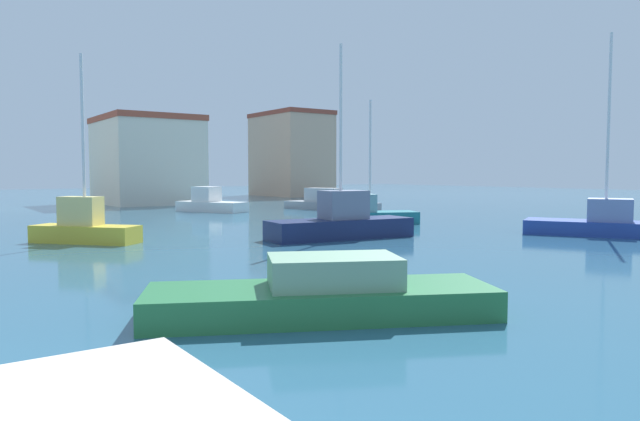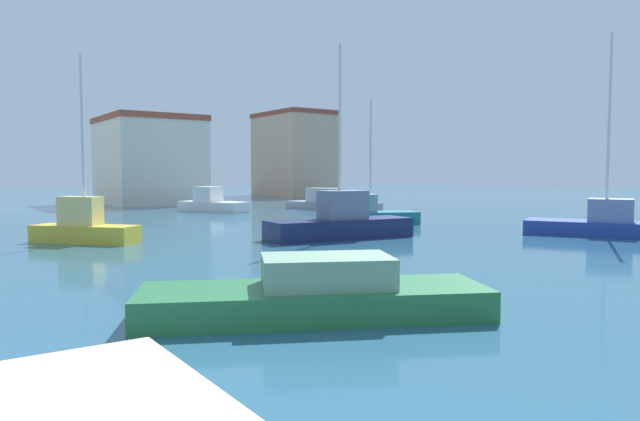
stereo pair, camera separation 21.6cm
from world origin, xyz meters
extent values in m
plane|color=#285670|center=(15.00, 20.00, 0.00)|extent=(160.00, 160.00, 0.00)
cube|color=#233D93|center=(25.51, 6.91, 0.31)|extent=(4.93, 6.78, 0.63)
cube|color=#6E7DB1|center=(25.59, 6.76, 1.12)|extent=(2.15, 2.26, 0.99)
cylinder|color=silver|center=(25.51, 6.91, 4.67)|extent=(0.12, 0.12, 8.08)
cube|color=#1E707A|center=(20.90, 17.33, 0.32)|extent=(5.34, 3.58, 0.65)
cube|color=#6B9CA2|center=(20.30, 17.59, 1.12)|extent=(2.13, 1.95, 0.95)
cylinder|color=silver|center=(20.90, 17.33, 3.62)|extent=(0.12, 0.12, 5.95)
cube|color=gold|center=(6.33, 17.19, 0.34)|extent=(3.75, 4.02, 0.69)
cube|color=#DFCD77|center=(6.21, 17.33, 1.25)|extent=(1.64, 1.71, 1.12)
cylinder|color=silver|center=(6.33, 17.19, 3.99)|extent=(0.12, 0.12, 6.61)
cube|color=#19234C|center=(15.43, 12.70, 0.41)|extent=(6.43, 2.48, 0.81)
cube|color=slate|center=(15.56, 12.68, 1.40)|extent=(1.94, 1.46, 1.19)
cylinder|color=silver|center=(15.43, 12.70, 4.41)|extent=(0.12, 0.12, 7.20)
cube|color=white|center=(18.03, 31.18, 0.35)|extent=(3.78, 5.50, 0.71)
cube|color=silver|center=(17.83, 31.61, 1.23)|extent=(1.96, 2.06, 1.05)
cube|color=gray|center=(26.20, 28.12, 0.28)|extent=(4.18, 7.80, 0.57)
cube|color=#ADB0B5|center=(25.99, 28.79, 1.08)|extent=(1.99, 3.02, 1.02)
cube|color=#28703D|center=(7.19, 2.42, 0.29)|extent=(6.78, 4.72, 0.57)
cube|color=gray|center=(7.41, 2.31, 0.87)|extent=(2.85, 2.42, 0.59)
cube|color=beige|center=(17.90, 44.50, 3.58)|extent=(7.55, 9.49, 7.17)
cube|color=#9E4733|center=(17.90, 44.50, 7.42)|extent=(7.70, 9.68, 0.50)
cube|color=tan|center=(37.71, 51.98, 4.68)|extent=(6.24, 9.77, 9.36)
cube|color=brown|center=(37.71, 51.98, 9.61)|extent=(6.36, 9.96, 0.50)
camera|label=1|loc=(0.94, -6.46, 2.74)|focal=32.45mm
camera|label=2|loc=(1.11, -6.58, 2.74)|focal=32.45mm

